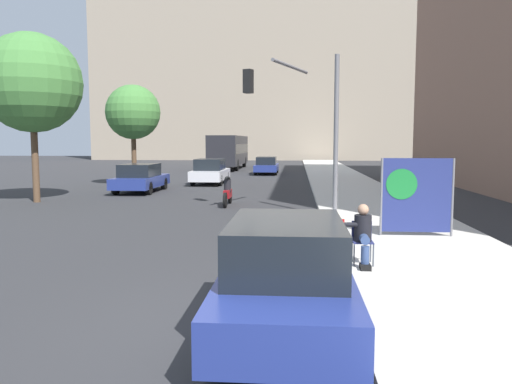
{
  "coord_description": "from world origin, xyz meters",
  "views": [
    {
      "loc": [
        0.6,
        -6.74,
        2.55
      ],
      "look_at": [
        -0.34,
        4.84,
        1.38
      ],
      "focal_mm": 35.0,
      "sensor_mm": 36.0,
      "label": 1
    }
  ],
  "objects_px": {
    "city_bus_on_road": "(229,150)",
    "motorcycle_on_road": "(228,193)",
    "protest_banner": "(416,195)",
    "car_on_road_midblock": "(210,171)",
    "seated_protester": "(362,233)",
    "car_on_road_distant": "(267,165)",
    "car_on_road_nearest": "(140,178)",
    "street_tree_midblock": "(133,112)",
    "parked_car_curbside": "(286,275)",
    "street_tree_near_curb": "(32,83)",
    "traffic_light_pole": "(300,107)"
  },
  "relations": [
    {
      "from": "city_bus_on_road",
      "to": "motorcycle_on_road",
      "type": "distance_m",
      "value": 27.03
    },
    {
      "from": "protest_banner",
      "to": "car_on_road_midblock",
      "type": "height_order",
      "value": "protest_banner"
    },
    {
      "from": "seated_protester",
      "to": "protest_banner",
      "type": "bearing_deg",
      "value": 66.15
    },
    {
      "from": "seated_protester",
      "to": "protest_banner",
      "type": "distance_m",
      "value": 3.68
    },
    {
      "from": "protest_banner",
      "to": "city_bus_on_road",
      "type": "height_order",
      "value": "city_bus_on_road"
    },
    {
      "from": "car_on_road_distant",
      "to": "motorcycle_on_road",
      "type": "xyz_separation_m",
      "value": [
        -0.4,
        -19.48,
        -0.17
      ]
    },
    {
      "from": "city_bus_on_road",
      "to": "motorcycle_on_road",
      "type": "bearing_deg",
      "value": -82.43
    },
    {
      "from": "protest_banner",
      "to": "city_bus_on_road",
      "type": "xyz_separation_m",
      "value": [
        -9.35,
        33.41,
        0.59
      ]
    },
    {
      "from": "protest_banner",
      "to": "car_on_road_nearest",
      "type": "distance_m",
      "value": 16.02
    },
    {
      "from": "seated_protester",
      "to": "protest_banner",
      "type": "relative_size",
      "value": 0.6
    },
    {
      "from": "car_on_road_midblock",
      "to": "car_on_road_distant",
      "type": "relative_size",
      "value": 0.99
    },
    {
      "from": "car_on_road_nearest",
      "to": "street_tree_midblock",
      "type": "xyz_separation_m",
      "value": [
        -1.53,
        3.69,
        3.51
      ]
    },
    {
      "from": "motorcycle_on_road",
      "to": "street_tree_midblock",
      "type": "relative_size",
      "value": 0.35
    },
    {
      "from": "seated_protester",
      "to": "city_bus_on_road",
      "type": "relative_size",
      "value": 0.11
    },
    {
      "from": "city_bus_on_road",
      "to": "motorcycle_on_road",
      "type": "height_order",
      "value": "city_bus_on_road"
    },
    {
      "from": "parked_car_curbside",
      "to": "car_on_road_distant",
      "type": "xyz_separation_m",
      "value": [
        -2.2,
        32.48,
        -0.06
      ]
    },
    {
      "from": "city_bus_on_road",
      "to": "street_tree_midblock",
      "type": "height_order",
      "value": "street_tree_midblock"
    },
    {
      "from": "car_on_road_nearest",
      "to": "street_tree_midblock",
      "type": "distance_m",
      "value": 5.32
    },
    {
      "from": "motorcycle_on_road",
      "to": "street_tree_near_curb",
      "type": "bearing_deg",
      "value": 176.48
    },
    {
      "from": "car_on_road_midblock",
      "to": "car_on_road_distant",
      "type": "xyz_separation_m",
      "value": [
        2.86,
        9.33,
        -0.06
      ]
    },
    {
      "from": "traffic_light_pole",
      "to": "car_on_road_distant",
      "type": "xyz_separation_m",
      "value": [
        -2.43,
        21.7,
        -3.06
      ]
    },
    {
      "from": "car_on_road_nearest",
      "to": "car_on_road_midblock",
      "type": "xyz_separation_m",
      "value": [
        2.7,
        5.11,
        0.04
      ]
    },
    {
      "from": "traffic_light_pole",
      "to": "motorcycle_on_road",
      "type": "bearing_deg",
      "value": 141.89
    },
    {
      "from": "seated_protester",
      "to": "car_on_road_nearest",
      "type": "bearing_deg",
      "value": 126.82
    },
    {
      "from": "street_tree_near_curb",
      "to": "street_tree_midblock",
      "type": "relative_size",
      "value": 1.21
    },
    {
      "from": "street_tree_near_curb",
      "to": "seated_protester",
      "type": "bearing_deg",
      "value": -40.22
    },
    {
      "from": "protest_banner",
      "to": "car_on_road_midblock",
      "type": "relative_size",
      "value": 0.44
    },
    {
      "from": "street_tree_near_curb",
      "to": "car_on_road_nearest",
      "type": "bearing_deg",
      "value": 55.96
    },
    {
      "from": "city_bus_on_road",
      "to": "car_on_road_nearest",
      "type": "bearing_deg",
      "value": -94.2
    },
    {
      "from": "protest_banner",
      "to": "street_tree_near_curb",
      "type": "distance_m",
      "value": 16.17
    },
    {
      "from": "car_on_road_midblock",
      "to": "motorcycle_on_road",
      "type": "xyz_separation_m",
      "value": [
        2.45,
        -10.15,
        -0.23
      ]
    },
    {
      "from": "parked_car_curbside",
      "to": "city_bus_on_road",
      "type": "xyz_separation_m",
      "value": [
        -6.16,
        39.77,
        1.03
      ]
    },
    {
      "from": "parked_car_curbside",
      "to": "street_tree_near_curb",
      "type": "xyz_separation_m",
      "value": [
        -10.81,
        13.51,
        4.21
      ]
    },
    {
      "from": "car_on_road_midblock",
      "to": "car_on_road_distant",
      "type": "height_order",
      "value": "car_on_road_midblock"
    },
    {
      "from": "traffic_light_pole",
      "to": "motorcycle_on_road",
      "type": "xyz_separation_m",
      "value": [
        -2.84,
        2.22,
        -3.23
      ]
    },
    {
      "from": "car_on_road_midblock",
      "to": "protest_banner",
      "type": "bearing_deg",
      "value": -63.83
    },
    {
      "from": "city_bus_on_road",
      "to": "street_tree_midblock",
      "type": "distance_m",
      "value": 18.47
    },
    {
      "from": "parked_car_curbside",
      "to": "motorcycle_on_road",
      "type": "bearing_deg",
      "value": 101.31
    },
    {
      "from": "traffic_light_pole",
      "to": "city_bus_on_road",
      "type": "relative_size",
      "value": 0.5
    },
    {
      "from": "car_on_road_nearest",
      "to": "parked_car_curbside",
      "type": "bearing_deg",
      "value": -66.74
    },
    {
      "from": "car_on_road_distant",
      "to": "motorcycle_on_road",
      "type": "height_order",
      "value": "car_on_road_distant"
    },
    {
      "from": "seated_protester",
      "to": "motorcycle_on_road",
      "type": "xyz_separation_m",
      "value": [
        -4.02,
        9.84,
        -0.25
      ]
    },
    {
      "from": "car_on_road_distant",
      "to": "seated_protester",
      "type": "bearing_deg",
      "value": -82.96
    },
    {
      "from": "car_on_road_distant",
      "to": "street_tree_midblock",
      "type": "relative_size",
      "value": 0.79
    },
    {
      "from": "traffic_light_pole",
      "to": "city_bus_on_road",
      "type": "distance_m",
      "value": 29.75
    },
    {
      "from": "car_on_road_distant",
      "to": "city_bus_on_road",
      "type": "xyz_separation_m",
      "value": [
        -3.96,
        7.28,
        1.08
      ]
    },
    {
      "from": "motorcycle_on_road",
      "to": "car_on_road_midblock",
      "type": "bearing_deg",
      "value": 103.59
    },
    {
      "from": "parked_car_curbside",
      "to": "motorcycle_on_road",
      "type": "relative_size",
      "value": 2.15
    },
    {
      "from": "seated_protester",
      "to": "traffic_light_pole",
      "type": "relative_size",
      "value": 0.23
    },
    {
      "from": "traffic_light_pole",
      "to": "parked_car_curbside",
      "type": "relative_size",
      "value": 1.21
    }
  ]
}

